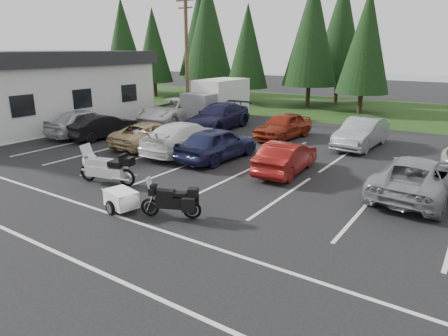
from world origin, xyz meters
TOP-DOWN VIEW (x-y plane):
  - ground at (0.00, 0.00)m, footprint 120.00×120.00m
  - grass_strip at (0.00, 24.00)m, footprint 80.00×16.00m
  - building at (-18.00, 4.00)m, footprint 10.60×15.60m
  - utility_pole at (-10.00, 12.00)m, footprint 1.60×0.26m
  - box_truck at (-8.00, 12.50)m, footprint 2.40×5.60m
  - stall_markings at (0.00, 2.00)m, footprint 32.00×16.00m
  - conifer_0 at (-28.00, 22.50)m, footprint 4.58×4.58m
  - conifer_1 at (-22.00, 21.20)m, footprint 3.96×3.96m
  - conifer_2 at (-16.00, 22.80)m, footprint 5.10×5.10m
  - conifer_3 at (-10.50, 21.40)m, footprint 3.87×3.87m
  - conifer_4 at (-5.00, 22.90)m, footprint 4.80×4.80m
  - conifer_5 at (0.00, 21.60)m, footprint 4.14×4.14m
  - conifer_back_a at (-20.00, 27.00)m, footprint 5.28×5.28m
  - conifer_back_b at (-4.00, 27.50)m, footprint 4.97×4.97m
  - car_near_0 at (-11.32, 3.82)m, footprint 2.01×4.88m
  - car_near_1 at (-9.92, 3.95)m, footprint 1.78×4.35m
  - car_near_2 at (-6.00, 3.99)m, footprint 2.27×4.82m
  - car_near_3 at (-3.65, 3.97)m, footprint 2.32×5.46m
  - car_near_4 at (-1.61, 3.80)m, footprint 2.15×4.72m
  - car_near_5 at (2.01, 3.72)m, footprint 1.73×4.20m
  - car_near_6 at (7.10, 3.71)m, footprint 2.66×5.31m
  - car_far_0 at (-9.95, 10.25)m, footprint 3.17×6.19m
  - car_far_1 at (-5.83, 9.97)m, footprint 2.56×5.73m
  - car_far_2 at (-1.05, 9.72)m, footprint 2.21×4.56m
  - car_far_3 at (3.35, 10.08)m, footprint 1.89×4.75m
  - touring_motorcycle at (-3.13, -1.55)m, footprint 2.91×1.46m
  - cargo_trailer at (-0.58, -3.12)m, footprint 1.72×1.22m
  - adventure_motorcycle at (1.09, -2.62)m, footprint 2.27×1.59m

SIDE VIEW (x-z plane):
  - ground at x=0.00m, z-range 0.00..0.00m
  - stall_markings at x=0.00m, z-range 0.00..0.01m
  - grass_strip at x=0.00m, z-range 0.00..0.01m
  - cargo_trailer at x=-0.58m, z-range 0.00..0.72m
  - adventure_motorcycle at x=1.09m, z-range 0.00..1.31m
  - car_near_2 at x=-6.00m, z-range 0.00..1.33m
  - car_near_5 at x=2.01m, z-range 0.00..1.35m
  - car_near_1 at x=-9.92m, z-range 0.00..1.40m
  - car_near_6 at x=7.10m, z-range 0.00..1.44m
  - car_far_2 at x=-1.05m, z-range 0.00..1.50m
  - car_far_3 at x=3.35m, z-range 0.00..1.54m
  - touring_motorcycle at x=-3.13m, z-range 0.00..1.54m
  - car_near_4 at x=-1.61m, z-range 0.00..1.57m
  - car_near_3 at x=-3.65m, z-range 0.00..1.57m
  - car_far_1 at x=-5.83m, z-range 0.00..1.63m
  - car_near_0 at x=-11.32m, z-range 0.00..1.65m
  - car_far_0 at x=-9.95m, z-range 0.00..1.67m
  - box_truck at x=-8.00m, z-range 0.00..2.90m
  - building at x=-18.00m, z-range 0.00..4.90m
  - utility_pole at x=-10.00m, z-range 0.20..9.20m
  - conifer_3 at x=-10.50m, z-range 0.76..9.78m
  - conifer_1 at x=-22.00m, z-range 0.78..10.00m
  - conifer_5 at x=0.00m, z-range 0.81..10.45m
  - conifer_0 at x=-28.00m, z-range 0.90..11.56m
  - conifer_4 at x=-5.00m, z-range 0.95..12.12m
  - conifer_back_b at x=-4.00m, z-range 0.98..12.56m
  - conifer_2 at x=-16.00m, z-range 1.01..12.90m
  - conifer_back_a at x=-20.00m, z-range 1.04..13.34m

